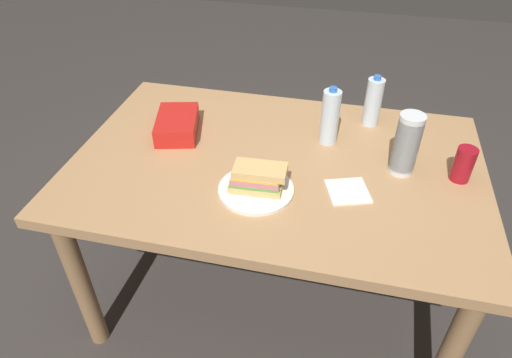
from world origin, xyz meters
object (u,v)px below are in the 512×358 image
water_bottle_tall (373,102)px  water_bottle_spare (330,117)px  sandwich (257,178)px  paper_plate (256,190)px  plastic_cup_stack (406,144)px  soda_can_red (463,164)px  chip_bag (177,125)px  dining_table (276,181)px

water_bottle_tall → water_bottle_spare: size_ratio=0.92×
sandwich → water_bottle_tall: water_bottle_tall is taller
paper_plate → water_bottle_tall: bearing=56.1°
plastic_cup_stack → water_bottle_spare: size_ratio=0.98×
soda_can_red → plastic_cup_stack: plastic_cup_stack is taller
plastic_cup_stack → chip_bag: bearing=176.0°
paper_plate → water_bottle_spare: size_ratio=1.11×
paper_plate → water_bottle_spare: 0.41m
water_bottle_spare → chip_bag: bearing=-173.2°
water_bottle_tall → chip_bag: bearing=-161.8°
chip_bag → plastic_cup_stack: bearing=71.5°
water_bottle_tall → water_bottle_spare: bearing=-131.7°
soda_can_red → water_bottle_tall: (-0.31, 0.30, 0.04)m
soda_can_red → paper_plate: bearing=-161.5°
sandwich → soda_can_red: 0.69m
dining_table → water_bottle_spare: (0.16, 0.17, 0.20)m
chip_bag → water_bottle_tall: (0.73, 0.24, 0.06)m
soda_can_red → chip_bag: soda_can_red is taller
soda_can_red → chip_bag: size_ratio=0.53×
soda_can_red → water_bottle_spare: water_bottle_spare is taller
plastic_cup_stack → water_bottle_tall: bearing=111.1°
dining_table → paper_plate: size_ratio=5.83×
paper_plate → sandwich: sandwich is taller
paper_plate → water_bottle_tall: (0.35, 0.52, 0.09)m
dining_table → soda_can_red: size_ratio=11.91×
soda_can_red → plastic_cup_stack: 0.20m
paper_plate → chip_bag: 0.47m
chip_bag → plastic_cup_stack: size_ratio=1.04×
sandwich → water_bottle_spare: (0.19, 0.35, 0.05)m
water_bottle_tall → plastic_cup_stack: size_ratio=0.93×
chip_bag → plastic_cup_stack: 0.85m
paper_plate → soda_can_red: bearing=18.5°
soda_can_red → plastic_cup_stack: size_ratio=0.55×
dining_table → soda_can_red: soda_can_red is taller
chip_bag → water_bottle_spare: size_ratio=1.02×
sandwich → plastic_cup_stack: bearing=25.4°
soda_can_red → chip_bag: 1.04m
dining_table → sandwich: size_ratio=7.80×
sandwich → water_bottle_spare: bearing=60.8°
sandwich → chip_bag: size_ratio=0.81×
paper_plate → water_bottle_tall: 0.63m
soda_can_red → water_bottle_tall: water_bottle_tall is taller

